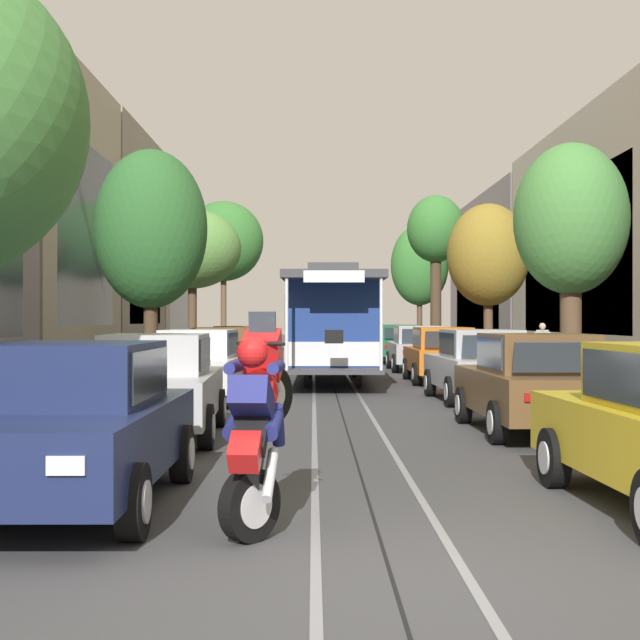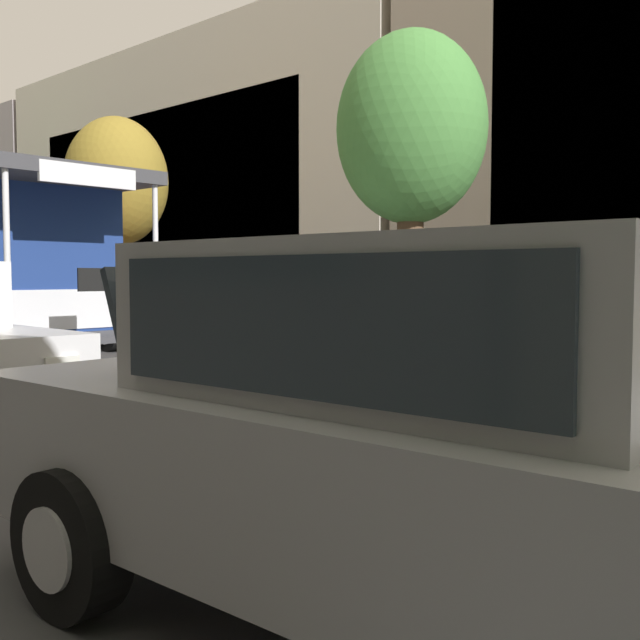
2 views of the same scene
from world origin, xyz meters
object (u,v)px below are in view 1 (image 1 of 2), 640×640
Objects in this scene: motorcycle_with_rider at (257,416)px; street_tree_kerb_right_mid at (488,256)px; parked_car_silver_fifth_right at (417,348)px; parked_car_white_mid_left at (198,365)px; street_tree_kerb_left_mid at (192,250)px; parked_car_brown_fifth_left at (239,349)px; parked_car_silver_mid_right at (480,365)px; parked_car_navy_near_left at (71,424)px; street_tree_kerb_right_far at (420,266)px; street_tree_kerb_left_second at (151,230)px; cable_car_trolley at (332,324)px; street_tree_kerb_right_fourth at (436,233)px; parked_car_brown_second_right at (535,383)px; pedestrian_on_left_pavement at (542,345)px; parked_car_grey_far_right at (385,340)px; parked_car_brown_fourth_left at (221,355)px; parked_car_silver_second_left at (155,385)px; street_tree_kerb_right_second at (571,222)px; parked_car_green_sixth_right at (398,344)px; parked_car_orange_fourth_right at (442,355)px; street_tree_kerb_left_fourth at (224,242)px.

street_tree_kerb_right_mid is at bearing 73.98° from motorcycle_with_rider.
street_tree_kerb_right_mid reaches higher than parked_car_silver_fifth_right.
parked_car_white_mid_left is 0.74× the size of street_tree_kerb_left_mid.
parked_car_brown_fifth_left and parked_car_silver_mid_right have the same top height.
parked_car_navy_near_left is 21.51m from street_tree_kerb_right_mid.
street_tree_kerb_left_second is at bearing -112.23° from street_tree_kerb_right_far.
cable_car_trolley is at bearing 116.51° from parked_car_silver_mid_right.
street_tree_kerb_left_mid is 0.84× the size of street_tree_kerb_right_fourth.
pedestrian_on_left_pavement reaches higher than parked_car_brown_second_right.
motorcycle_with_rider is (-1.03, -18.49, -0.68)m from cable_car_trolley.
parked_car_grey_far_right is 6.12m from street_tree_kerb_right_far.
parked_car_brown_fourth_left is 11.28m from pedestrian_on_left_pavement.
parked_car_silver_second_left and parked_car_silver_mid_right have the same top height.
street_tree_kerb_right_far is (8.08, 27.77, 3.82)m from parked_car_white_mid_left.
parked_car_brown_second_right is 6.45m from street_tree_kerb_right_second.
parked_car_green_sixth_right is 16.53m from street_tree_kerb_left_second.
parked_car_silver_mid_right is (6.18, -10.86, 0.00)m from parked_car_brown_fifth_left.
parked_car_grey_far_right is 12.51m from street_tree_kerb_left_mid.
parked_car_silver_fifth_right is at bearing 80.31° from motorcycle_with_rider.
pedestrian_on_left_pavement is (4.13, -7.50, 0.15)m from parked_car_green_sixth_right.
cable_car_trolley is at bearing 76.44° from parked_car_silver_second_left.
parked_car_navy_near_left is at bearing -89.15° from parked_car_brown_fourth_left.
street_tree_kerb_left_mid is at bearing 102.74° from parked_car_brown_fourth_left.
parked_car_orange_fourth_right is at bearing 70.69° from parked_car_navy_near_left.
street_tree_kerb_right_second is at bearing -89.08° from street_tree_kerb_right_fourth.
parked_car_silver_mid_right is at bearing -90.24° from parked_car_orange_fourth_right.
street_tree_kerb_left_second is at bearing 100.49° from parked_car_silver_second_left.
motorcycle_with_rider is at bearing -29.38° from parked_car_navy_near_left.
street_tree_kerb_right_second is at bearing -36.46° from parked_car_brown_fourth_left.
pedestrian_on_left_pavement is at bearing -83.07° from street_tree_kerb_right_far.
parked_car_orange_fourth_right is 21.89m from street_tree_kerb_left_fourth.
cable_car_trolley is 5.43× the size of pedestrian_on_left_pavement.
street_tree_kerb_left_second is (-7.91, -2.31, 3.33)m from parked_car_orange_fourth_right.
street_tree_kerb_right_mid is (8.02, 8.69, 3.01)m from parked_car_white_mid_left.
parked_car_orange_fourth_right and parked_car_silver_fifth_right have the same top height.
street_tree_kerb_right_far is 4.00× the size of pedestrian_on_left_pavement.
parked_car_grey_far_right is at bearing 113.14° from street_tree_kerb_right_fourth.
street_tree_kerb_right_fourth reaches higher than cable_car_trolley.
cable_car_trolley is (3.06, -4.61, 0.86)m from parked_car_brown_fifth_left.
street_tree_kerb_right_fourth is at bearing 91.27° from street_tree_kerb_right_mid.
parked_car_white_mid_left is 0.81× the size of street_tree_kerb_right_mid.
parked_car_silver_second_left is 24.69m from parked_car_green_sixth_right.
parked_car_green_sixth_right is at bearing -44.13° from street_tree_kerb_left_fourth.
street_tree_kerb_left_mid is at bearing 111.96° from parked_car_brown_second_right.
street_tree_kerb_right_second is at bearing -8.93° from parked_car_silver_mid_right.
parked_car_silver_second_left is 8.58m from parked_car_silver_mid_right.
street_tree_kerb_left_mid is 3.54× the size of pedestrian_on_left_pavement.
street_tree_kerb_right_second is 1.03× the size of street_tree_kerb_right_mid.
street_tree_kerb_left_second reaches higher than parked_car_grey_far_right.
parked_car_navy_near_left is at bearing -126.04° from street_tree_kerb_right_second.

